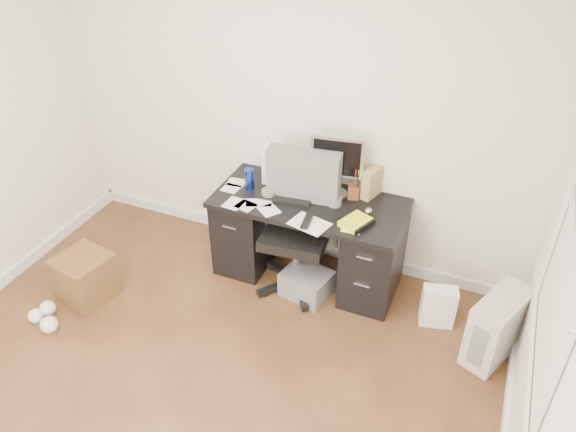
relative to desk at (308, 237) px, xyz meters
name	(u,v)px	position (x,y,z in m)	size (l,w,h in m)	color
ground	(173,416)	(-0.30, -1.65, -0.40)	(4.00, 4.00, 0.00)	#402314
room_shell	(142,200)	(-0.27, -1.62, 1.26)	(4.02, 4.02, 2.71)	silver
desk	(308,237)	(0.00, 0.00, 0.00)	(1.50, 0.70, 0.75)	black
loose_papers	(283,199)	(-0.20, -0.05, 0.35)	(1.10, 0.60, 0.00)	white
lcd_monitor	(337,166)	(0.16, 0.16, 0.61)	(0.41, 0.24, 0.52)	#ABABAF
keyboard	(286,198)	(-0.18, -0.05, 0.36)	(0.40, 0.14, 0.02)	black
computer_mouse	(368,211)	(0.48, -0.01, 0.38)	(0.06, 0.06, 0.06)	#ABABAF
travel_mug	(249,179)	(-0.51, -0.01, 0.44)	(0.08, 0.08, 0.17)	navy
white_binder	(267,163)	(-0.45, 0.20, 0.48)	(0.11, 0.23, 0.27)	white
magazine_file	(372,182)	(0.42, 0.26, 0.47)	(0.10, 0.21, 0.24)	tan
pen_cup	(354,183)	(0.30, 0.18, 0.48)	(0.11, 0.11, 0.27)	#552D18
yellow_book	(356,222)	(0.43, -0.17, 0.37)	(0.17, 0.22, 0.04)	yellow
paper_remote	(309,223)	(0.11, -0.29, 0.36)	(0.28, 0.23, 0.02)	white
office_chair	(297,228)	(-0.05, -0.15, 0.18)	(0.65, 0.65, 1.15)	#525552
pc_tower	(497,327)	(1.54, -0.30, -0.14)	(0.23, 0.52, 0.52)	beige
shopping_bag	(438,306)	(1.11, -0.16, -0.23)	(0.25, 0.18, 0.34)	white
wicker_basket	(85,277)	(-1.55, -0.92, -0.21)	(0.38, 0.38, 0.38)	#492C16
desk_printer	(307,283)	(0.08, -0.23, -0.29)	(0.37, 0.30, 0.22)	slate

